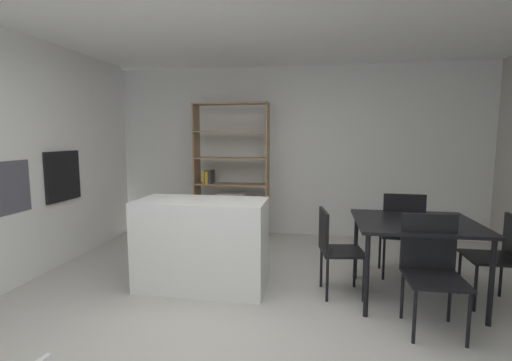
{
  "coord_description": "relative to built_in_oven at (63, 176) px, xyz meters",
  "views": [
    {
      "loc": [
        0.56,
        -2.81,
        1.58
      ],
      "look_at": [
        -0.05,
        0.95,
        1.12
      ],
      "focal_mm": 25.51,
      "sensor_mm": 36.0,
      "label": 1
    }
  ],
  "objects": [
    {
      "name": "dining_chair_near",
      "position": [
        4.02,
        -0.91,
        -0.56
      ],
      "size": [
        0.45,
        0.45,
        0.93
      ],
      "rotation": [
        0.0,
        0.0,
        0.01
      ],
      "color": "black",
      "rests_on": "ground_plane"
    },
    {
      "name": "ground_plane",
      "position": [
        2.5,
        -1.19,
        -1.1
      ],
      "size": [
        8.88,
        8.88,
        0.0
      ],
      "primitive_type": "plane",
      "color": "beige"
    },
    {
      "name": "dining_table",
      "position": [
        4.02,
        -0.4,
        -0.4
      ],
      "size": [
        1.12,
        1.0,
        0.78
      ],
      "color": "black",
      "rests_on": "ground_plane"
    },
    {
      "name": "dining_chair_window_side",
      "position": [
        4.8,
        -0.4,
        -0.59
      ],
      "size": [
        0.44,
        0.44,
        0.85
      ],
      "rotation": [
        0.0,
        0.0,
        -1.58
      ],
      "color": "black",
      "rests_on": "ground_plane"
    },
    {
      "name": "dining_chair_far",
      "position": [
        4.02,
        0.13,
        -0.52
      ],
      "size": [
        0.45,
        0.44,
        0.97
      ],
      "rotation": [
        0.0,
        0.0,
        3.09
      ],
      "color": "black",
      "rests_on": "ground_plane"
    },
    {
      "name": "kitchen_island",
      "position": [
        1.91,
        -0.45,
        -0.64
      ],
      "size": [
        1.33,
        0.63,
        0.93
      ],
      "primitive_type": "cube",
      "color": "white",
      "rests_on": "ground_plane"
    },
    {
      "name": "back_partition",
      "position": [
        2.5,
        1.85,
        0.23
      ],
      "size": [
        6.46,
        0.06,
        2.67
      ],
      "primitive_type": "cube",
      "color": "silver",
      "rests_on": "ground_plane"
    },
    {
      "name": "open_bookshelf",
      "position": [
        1.73,
        1.5,
        -0.24
      ],
      "size": [
        1.15,
        0.32,
        2.09
      ],
      "color": "#997551",
      "rests_on": "ground_plane"
    },
    {
      "name": "dining_chair_island_side",
      "position": [
        3.25,
        -0.41,
        -0.59
      ],
      "size": [
        0.47,
        0.46,
        0.86
      ],
      "rotation": [
        0.0,
        0.0,
        1.72
      ],
      "color": "black",
      "rests_on": "ground_plane"
    },
    {
      "name": "built_in_oven",
      "position": [
        0.0,
        0.0,
        0.0
      ],
      "size": [
        0.06,
        0.59,
        0.61
      ],
      "color": "black",
      "rests_on": "ground_plane"
    }
  ]
}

